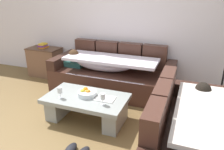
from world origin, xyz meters
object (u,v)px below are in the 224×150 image
object	(u,v)px
side_cabinet	(45,62)
fruit_bowl	(87,93)
wine_glass_near_left	(60,91)
couch_near_window	(192,136)
wine_glass_near_right	(103,97)
couch_along_wall	(111,74)
open_magazine	(105,99)
coffee_table	(87,105)
book_stack_on_cabinet	(43,46)

from	to	relation	value
side_cabinet	fruit_bowl	bearing A→B (deg)	-37.15
wine_glass_near_left	side_cabinet	world-z (taller)	side_cabinet
couch_near_window	wine_glass_near_right	distance (m)	1.19
couch_near_window	wine_glass_near_right	size ratio (longest dim) A/B	10.87
couch_along_wall	couch_near_window	xyz separation A→B (m)	(1.52, -1.46, 0.00)
wine_glass_near_left	open_magazine	bearing A→B (deg)	18.13
couch_along_wall	coffee_table	bearing A→B (deg)	-88.08
open_magazine	coffee_table	bearing A→B (deg)	-175.15
wine_glass_near_left	side_cabinet	size ratio (longest dim) A/B	0.23
fruit_bowl	couch_near_window	bearing A→B (deg)	-14.81
wine_glass_near_left	side_cabinet	bearing A→B (deg)	132.78
couch_along_wall	coffee_table	size ratio (longest dim) A/B	1.90
couch_along_wall	wine_glass_near_right	distance (m)	1.30
wine_glass_near_right	open_magazine	xyz separation A→B (m)	(-0.04, 0.17, -0.11)
open_magazine	side_cabinet	world-z (taller)	side_cabinet
wine_glass_near_left	coffee_table	bearing A→B (deg)	27.35
couch_along_wall	wine_glass_near_right	bearing A→B (deg)	-73.78
open_magazine	book_stack_on_cabinet	xyz separation A→B (m)	(-2.01, 1.29, 0.31)
coffee_table	wine_glass_near_left	xyz separation A→B (m)	(-0.33, -0.17, 0.26)
couch_near_window	open_magazine	size ratio (longest dim) A/B	6.44
fruit_bowl	wine_glass_near_right	distance (m)	0.38
wine_glass_near_right	book_stack_on_cabinet	xyz separation A→B (m)	(-2.04, 1.46, 0.20)
fruit_bowl	side_cabinet	size ratio (longest dim) A/B	0.39
coffee_table	book_stack_on_cabinet	world-z (taller)	book_stack_on_cabinet
fruit_bowl	side_cabinet	xyz separation A→B (m)	(-1.71, 1.29, -0.10)
couch_along_wall	coffee_table	xyz separation A→B (m)	(0.04, -1.10, -0.09)
wine_glass_near_left	couch_near_window	bearing A→B (deg)	-5.98
fruit_bowl	coffee_table	bearing A→B (deg)	-81.34
wine_glass_near_right	open_magazine	bearing A→B (deg)	101.94
couch_along_wall	open_magazine	bearing A→B (deg)	-73.14
couch_along_wall	open_magazine	xyz separation A→B (m)	(0.32, -1.07, 0.05)
couch_along_wall	fruit_bowl	distance (m)	1.07
side_cabinet	book_stack_on_cabinet	world-z (taller)	book_stack_on_cabinet
coffee_table	couch_along_wall	bearing A→B (deg)	91.92
couch_near_window	wine_glass_near_left	world-z (taller)	couch_near_window
fruit_bowl	wine_glass_near_right	bearing A→B (deg)	-27.21
couch_along_wall	coffee_table	world-z (taller)	couch_along_wall
wine_glass_near_left	book_stack_on_cabinet	size ratio (longest dim) A/B	0.79
open_magazine	wine_glass_near_left	bearing A→B (deg)	-163.37
couch_along_wall	wine_glass_near_left	world-z (taller)	couch_along_wall
side_cabinet	wine_glass_near_left	bearing A→B (deg)	-47.22
fruit_bowl	open_magazine	xyz separation A→B (m)	(0.29, -0.00, -0.04)
couch_near_window	side_cabinet	xyz separation A→B (m)	(-3.19, 1.69, -0.01)
coffee_table	side_cabinet	size ratio (longest dim) A/B	1.67
wine_glass_near_left	wine_glass_near_right	distance (m)	0.65
couch_along_wall	side_cabinet	size ratio (longest dim) A/B	3.16
couch_along_wall	wine_glass_near_right	world-z (taller)	couch_along_wall
book_stack_on_cabinet	wine_glass_near_left	bearing A→B (deg)	-46.94
fruit_bowl	open_magazine	size ratio (longest dim) A/B	1.00
side_cabinet	book_stack_on_cabinet	distance (m)	0.37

